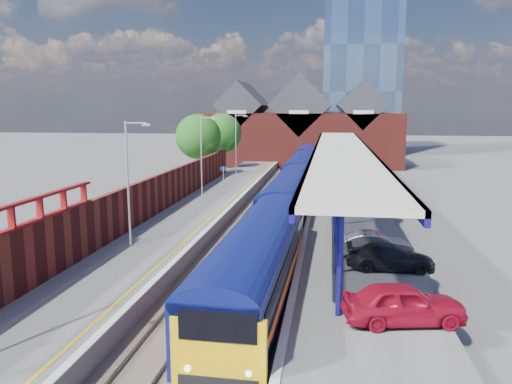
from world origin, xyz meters
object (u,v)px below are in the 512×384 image
at_px(parked_car_dark, 390,257).
at_px(lamp_post_b, 130,176).
at_px(parked_car_red, 404,303).
at_px(lamp_post_d, 237,140).
at_px(train, 296,180).
at_px(parked_car_blue, 370,202).
at_px(lamp_post_c, 203,152).
at_px(parked_car_silver, 375,244).
at_px(platform_sign, 223,175).

bearing_deg(parked_car_dark, lamp_post_b, 79.86).
bearing_deg(lamp_post_b, parked_car_red, -31.40).
height_order(lamp_post_d, parked_car_dark, lamp_post_d).
height_order(train, parked_car_blue, train).
distance_m(lamp_post_c, parked_car_blue, 14.84).
distance_m(parked_car_red, parked_car_silver, 8.31).
xyz_separation_m(lamp_post_c, parked_car_silver, (13.34, -16.03, -3.35)).
height_order(train, lamp_post_d, lamp_post_d).
xyz_separation_m(lamp_post_d, parked_car_red, (13.66, -40.34, -3.25)).
xyz_separation_m(lamp_post_c, parked_car_blue, (14.02, -3.51, -3.39)).
bearing_deg(parked_car_silver, parked_car_dark, -169.40).
height_order(lamp_post_d, parked_car_blue, lamp_post_d).
bearing_deg(parked_car_blue, lamp_post_d, 45.41).
xyz_separation_m(train, platform_sign, (-6.49, -1.87, 0.57)).
height_order(train, parked_car_silver, train).
bearing_deg(train, lamp_post_b, -111.57).
height_order(lamp_post_d, parked_car_silver, lamp_post_d).
relative_size(lamp_post_c, platform_sign, 2.80).
bearing_deg(parked_car_silver, lamp_post_d, 18.56).
bearing_deg(parked_car_dark, parked_car_red, 176.47).
height_order(lamp_post_b, parked_car_red, lamp_post_b).
bearing_deg(parked_car_silver, parked_car_red, 178.15).
distance_m(lamp_post_c, parked_car_red, 28.10).
distance_m(parked_car_silver, parked_car_dark, 2.17).
xyz_separation_m(platform_sign, parked_car_red, (12.30, -26.34, -0.95)).
bearing_deg(parked_car_blue, parked_car_silver, -173.39).
relative_size(platform_sign, parked_car_red, 0.57).
distance_m(lamp_post_b, parked_car_dark, 14.46).
bearing_deg(lamp_post_c, train, 26.24).
height_order(lamp_post_c, platform_sign, lamp_post_c).
bearing_deg(parked_car_dark, parked_car_silver, 13.25).
bearing_deg(parked_car_dark, platform_sign, 30.49).
height_order(platform_sign, parked_car_red, platform_sign).
distance_m(platform_sign, parked_car_dark, 23.74).
distance_m(lamp_post_d, parked_car_blue, 24.26).
height_order(parked_car_silver, parked_car_blue, parked_car_silver).
relative_size(train, lamp_post_d, 9.42).
xyz_separation_m(platform_sign, parked_car_dark, (12.53, -20.13, -1.08)).
relative_size(lamp_post_b, platform_sign, 2.80).
height_order(lamp_post_c, lamp_post_d, same).
bearing_deg(platform_sign, parked_car_red, -64.97).
height_order(lamp_post_b, parked_car_dark, lamp_post_b).
bearing_deg(parked_car_blue, parked_car_dark, -170.79).
relative_size(lamp_post_c, lamp_post_d, 1.00).
distance_m(platform_sign, parked_car_silver, 21.68).
height_order(lamp_post_b, parked_car_silver, lamp_post_b).
xyz_separation_m(lamp_post_d, parked_car_blue, (14.02, -19.51, -3.39)).
bearing_deg(lamp_post_c, parked_car_dark, -52.55).
bearing_deg(train, platform_sign, -163.92).
height_order(train, parked_car_red, train).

